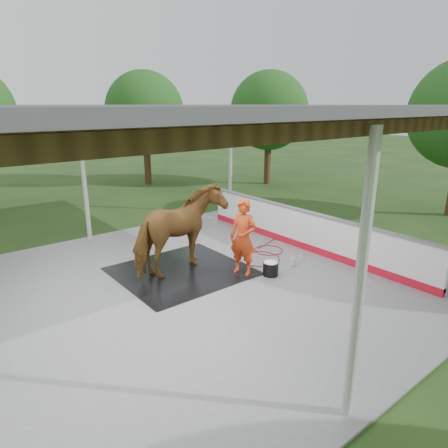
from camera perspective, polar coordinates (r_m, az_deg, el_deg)
ground at (r=9.23m, az=-7.98°, el=-9.90°), size 100.00×100.00×0.00m
concrete_slab at (r=9.22m, az=-7.98°, el=-9.76°), size 12.00×10.00×0.05m
pavilion_structure at (r=8.26m, az=-9.12°, el=15.52°), size 12.60×10.60×4.05m
dasher_board at (r=11.82m, az=11.35°, el=-0.92°), size 0.16×8.00×1.15m
tree_belt at (r=9.20m, az=-10.29°, el=14.46°), size 28.00×28.00×5.80m
rubber_mat at (r=10.23m, az=-6.06°, el=-6.69°), size 3.08×2.89×0.02m
horse at (r=9.85m, az=-6.25°, el=-0.98°), size 2.70×1.67×2.11m
handler at (r=9.74m, az=2.76°, el=-1.94°), size 0.68×0.81×1.89m
wash_bucket at (r=9.96m, az=6.68°, el=-6.32°), size 0.38×0.38×0.35m
soap_bottle_a at (r=10.59m, az=9.78°, el=-5.15°), size 0.14×0.14×0.32m
soap_bottle_b at (r=11.08m, az=11.03°, el=-4.59°), size 0.11×0.11×0.18m
hose_coil at (r=11.24m, az=5.54°, el=-4.46°), size 2.37×1.57×0.02m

